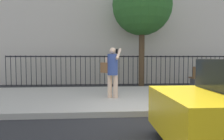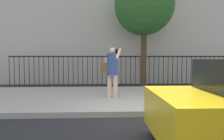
# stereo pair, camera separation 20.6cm
# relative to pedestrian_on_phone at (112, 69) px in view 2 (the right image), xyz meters

# --- Properties ---
(ground_plane) EXTENTS (60.00, 60.00, 0.00)m
(ground_plane) POSITION_rel_pedestrian_on_phone_xyz_m (0.81, -1.77, -1.12)
(ground_plane) COLOR #28282B
(sidewalk) EXTENTS (28.00, 4.40, 0.15)m
(sidewalk) POSITION_rel_pedestrian_on_phone_xyz_m (0.81, 0.43, -1.04)
(sidewalk) COLOR #B2ADA3
(sidewalk) RESTS_ON ground
(building_facade) EXTENTS (28.00, 4.00, 9.33)m
(building_facade) POSITION_rel_pedestrian_on_phone_xyz_m (0.81, 6.73, 3.55)
(building_facade) COLOR beige
(building_facade) RESTS_ON ground
(iron_fence) EXTENTS (12.03, 0.04, 1.60)m
(iron_fence) POSITION_rel_pedestrian_on_phone_xyz_m (0.81, 4.13, -0.10)
(iron_fence) COLOR black
(iron_fence) RESTS_ON ground
(pedestrian_on_phone) EXTENTS (0.72, 0.53, 1.67)m
(pedestrian_on_phone) POSITION_rel_pedestrian_on_phone_xyz_m (0.00, 0.00, 0.00)
(pedestrian_on_phone) COLOR beige
(pedestrian_on_phone) RESTS_ON sidewalk
(street_bench) EXTENTS (1.60, 0.45, 0.95)m
(street_bench) POSITION_rel_pedestrian_on_phone_xyz_m (4.44, 1.88, -0.47)
(street_bench) COLOR brown
(street_bench) RESTS_ON sidewalk
(street_tree_near) EXTENTS (2.96, 2.96, 5.57)m
(street_tree_near) POSITION_rel_pedestrian_on_phone_xyz_m (1.75, 3.42, 2.94)
(street_tree_near) COLOR #4C3823
(street_tree_near) RESTS_ON ground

